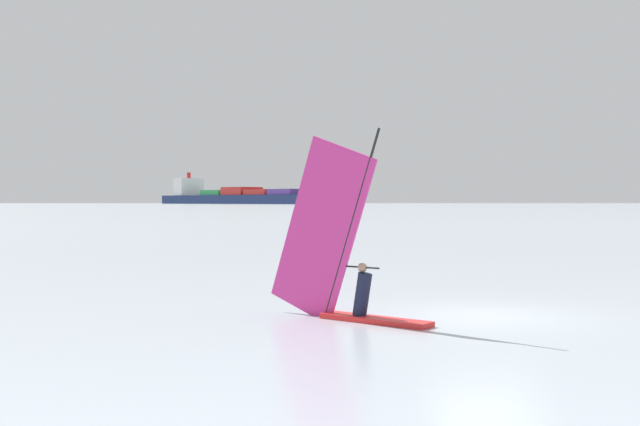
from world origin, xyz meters
TOP-DOWN VIEW (x-y plane):
  - ground_plane at (0.00, 0.00)m, footprint 4000.00×4000.00m
  - windsurfer at (-3.39, 0.42)m, footprint 3.00×3.65m
  - cargo_ship at (87.96, 732.49)m, footprint 143.86×200.50m

SIDE VIEW (x-z plane):
  - ground_plane at x=0.00m, z-range 0.00..0.00m
  - windsurfer at x=-3.39m, z-range -0.97..3.56m
  - cargo_ship at x=87.96m, z-range -9.27..23.61m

